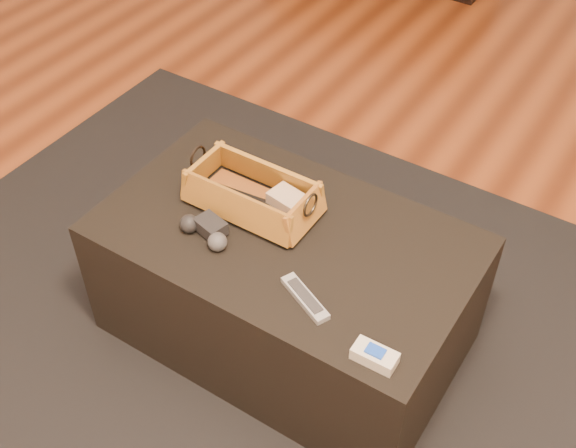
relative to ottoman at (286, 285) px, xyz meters
The scene contains 9 objects.
floor 0.26m from the ottoman, 167.37° to the left, with size 5.00×5.50×0.01m, color brown.
area_rug 0.22m from the ottoman, 90.00° to the right, with size 2.60×2.00×0.01m, color black.
ottoman is the anchor object (origin of this frame).
tv_remote 0.28m from the ottoman, behind, with size 0.19×0.04×0.02m, color black.
cloth_bundle 0.26m from the ottoman, 117.83° to the left, with size 0.10×0.07×0.06m, color #C8AE8B.
wicker_basket 0.29m from the ottoman, 163.63° to the left, with size 0.37×0.19×0.13m.
game_controller 0.31m from the ottoman, 143.09° to the right, with size 0.16×0.10×0.05m.
silver_remote 0.32m from the ottoman, 45.71° to the right, with size 0.16×0.10×0.02m.
cream_gadget 0.51m from the ottoman, 31.12° to the right, with size 0.10×0.05×0.04m.
Camera 1 is at (0.87, -1.17, 1.77)m, focal length 45.00 mm.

